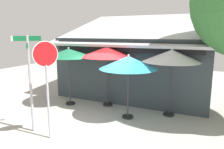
{
  "coord_description": "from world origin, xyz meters",
  "views": [
    {
      "loc": [
        3.88,
        -6.94,
        3.33
      ],
      "look_at": [
        0.06,
        1.2,
        1.6
      ],
      "focal_mm": 34.84,
      "sensor_mm": 36.0,
      "label": 1
    }
  ],
  "objects_px": {
    "patio_umbrella_forest_green_left": "(69,53)",
    "patio_umbrella_ivory_far_right": "(172,56)",
    "patio_umbrella_crimson_center": "(108,52)",
    "stop_sign": "(46,72)",
    "patio_umbrella_teal_right": "(128,63)",
    "street_sign_post": "(30,75)"
  },
  "relations": [
    {
      "from": "patio_umbrella_forest_green_left",
      "to": "patio_umbrella_ivory_far_right",
      "type": "bearing_deg",
      "value": 6.8
    },
    {
      "from": "patio_umbrella_crimson_center",
      "to": "stop_sign",
      "type": "bearing_deg",
      "value": -94.03
    },
    {
      "from": "patio_umbrella_teal_right",
      "to": "patio_umbrella_forest_green_left",
      "type": "bearing_deg",
      "value": 172.31
    },
    {
      "from": "street_sign_post",
      "to": "patio_umbrella_crimson_center",
      "type": "height_order",
      "value": "street_sign_post"
    },
    {
      "from": "patio_umbrella_forest_green_left",
      "to": "patio_umbrella_teal_right",
      "type": "relative_size",
      "value": 1.06
    },
    {
      "from": "patio_umbrella_forest_green_left",
      "to": "patio_umbrella_ivory_far_right",
      "type": "distance_m",
      "value": 4.53
    },
    {
      "from": "patio_umbrella_crimson_center",
      "to": "patio_umbrella_teal_right",
      "type": "xyz_separation_m",
      "value": [
        1.39,
        -1.02,
        -0.28
      ]
    },
    {
      "from": "patio_umbrella_ivory_far_right",
      "to": "street_sign_post",
      "type": "bearing_deg",
      "value": -138.86
    },
    {
      "from": "patio_umbrella_teal_right",
      "to": "patio_umbrella_ivory_far_right",
      "type": "xyz_separation_m",
      "value": [
        1.43,
        0.95,
        0.23
      ]
    },
    {
      "from": "street_sign_post",
      "to": "patio_umbrella_ivory_far_right",
      "type": "distance_m",
      "value": 5.25
    },
    {
      "from": "street_sign_post",
      "to": "patio_umbrella_crimson_center",
      "type": "xyz_separation_m",
      "value": [
        1.12,
        3.51,
        0.52
      ]
    },
    {
      "from": "stop_sign",
      "to": "patio_umbrella_teal_right",
      "type": "bearing_deg",
      "value": 58.15
    },
    {
      "from": "street_sign_post",
      "to": "patio_umbrella_teal_right",
      "type": "relative_size",
      "value": 1.28
    },
    {
      "from": "patio_umbrella_teal_right",
      "to": "patio_umbrella_ivory_far_right",
      "type": "bearing_deg",
      "value": 33.53
    },
    {
      "from": "stop_sign",
      "to": "patio_umbrella_teal_right",
      "type": "distance_m",
      "value": 3.12
    },
    {
      "from": "stop_sign",
      "to": "patio_umbrella_crimson_center",
      "type": "relative_size",
      "value": 1.11
    },
    {
      "from": "stop_sign",
      "to": "patio_umbrella_teal_right",
      "type": "xyz_separation_m",
      "value": [
        1.65,
        2.65,
        0.04
      ]
    },
    {
      "from": "patio_umbrella_crimson_center",
      "to": "patio_umbrella_forest_green_left",
      "type": "bearing_deg",
      "value": -160.13
    },
    {
      "from": "patio_umbrella_crimson_center",
      "to": "patio_umbrella_teal_right",
      "type": "relative_size",
      "value": 1.1
    },
    {
      "from": "street_sign_post",
      "to": "patio_umbrella_ivory_far_right",
      "type": "bearing_deg",
      "value": 41.14
    },
    {
      "from": "patio_umbrella_forest_green_left",
      "to": "patio_umbrella_ivory_far_right",
      "type": "height_order",
      "value": "patio_umbrella_ivory_far_right"
    },
    {
      "from": "patio_umbrella_ivory_far_right",
      "to": "stop_sign",
      "type": "bearing_deg",
      "value": -130.54
    }
  ]
}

